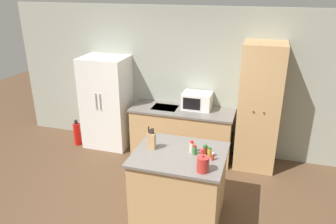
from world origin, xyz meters
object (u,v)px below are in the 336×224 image
(spice_bottle_short_red, at_px, (213,157))
(spice_bottle_pale_salt, at_px, (205,150))
(spice_bottle_green_herb, at_px, (192,147))
(kettle, at_px, (203,164))
(spice_bottle_tall_dark, at_px, (209,152))
(pantry_cabinet, at_px, (259,108))
(refrigerator, at_px, (107,102))
(spice_bottle_orange_cap, at_px, (195,150))
(microwave, at_px, (197,101))
(fire_extinguisher, at_px, (77,134))
(knife_block, at_px, (151,141))
(spice_bottle_amber_oil, at_px, (202,155))

(spice_bottle_short_red, bearing_deg, spice_bottle_pale_salt, 136.19)
(spice_bottle_green_herb, bearing_deg, spice_bottle_pale_salt, -5.57)
(spice_bottle_short_red, bearing_deg, kettle, -103.50)
(spice_bottle_green_herb, bearing_deg, spice_bottle_short_red, -23.14)
(spice_bottle_tall_dark, bearing_deg, pantry_cabinet, 71.64)
(refrigerator, bearing_deg, pantry_cabinet, 0.20)
(refrigerator, distance_m, pantry_cabinet, 2.75)
(spice_bottle_orange_cap, bearing_deg, spice_bottle_pale_salt, 12.88)
(kettle, bearing_deg, spice_bottle_orange_cap, 115.59)
(spice_bottle_green_herb, bearing_deg, microwave, 99.64)
(spice_bottle_tall_dark, bearing_deg, spice_bottle_orange_cap, 177.37)
(microwave, xyz_separation_m, spice_bottle_orange_cap, (0.33, -1.70, -0.04))
(spice_bottle_short_red, bearing_deg, fire_extinguisher, 152.80)
(knife_block, height_order, spice_bottle_tall_dark, knife_block)
(microwave, bearing_deg, knife_block, -98.14)
(pantry_cabinet, bearing_deg, spice_bottle_green_herb, -116.45)
(refrigerator, height_order, fire_extinguisher, refrigerator)
(spice_bottle_pale_salt, bearing_deg, microwave, 105.40)
(spice_bottle_green_herb, distance_m, kettle, 0.47)
(pantry_cabinet, relative_size, spice_bottle_short_red, 20.42)
(spice_bottle_green_herb, bearing_deg, refrigerator, 142.09)
(spice_bottle_amber_oil, height_order, fire_extinguisher, spice_bottle_amber_oil)
(refrigerator, xyz_separation_m, spice_bottle_tall_dark, (2.21, -1.59, 0.14))
(spice_bottle_pale_salt, height_order, kettle, kettle)
(kettle, relative_size, fire_extinguisher, 0.41)
(spice_bottle_tall_dark, height_order, spice_bottle_orange_cap, spice_bottle_tall_dark)
(kettle, bearing_deg, spice_bottle_green_herb, 118.51)
(spice_bottle_green_herb, relative_size, spice_bottle_orange_cap, 1.21)
(spice_bottle_amber_oil, bearing_deg, spice_bottle_orange_cap, 145.86)
(microwave, bearing_deg, spice_bottle_green_herb, -80.36)
(spice_bottle_tall_dark, distance_m, spice_bottle_short_red, 0.09)
(spice_bottle_amber_oil, relative_size, spice_bottle_pale_salt, 0.88)
(microwave, height_order, spice_bottle_orange_cap, microwave)
(pantry_cabinet, relative_size, kettle, 10.05)
(spice_bottle_short_red, bearing_deg, spice_bottle_green_herb, 156.86)
(refrigerator, relative_size, spice_bottle_orange_cap, 13.16)
(refrigerator, distance_m, spice_bottle_amber_oil, 2.71)
(fire_extinguisher, bearing_deg, knife_block, -34.56)
(spice_bottle_green_herb, height_order, fire_extinguisher, spice_bottle_green_herb)
(microwave, bearing_deg, kettle, -76.29)
(microwave, bearing_deg, fire_extinguisher, -172.11)
(spice_bottle_tall_dark, height_order, spice_bottle_short_red, spice_bottle_tall_dark)
(spice_bottle_amber_oil, xyz_separation_m, spice_bottle_orange_cap, (-0.11, 0.08, 0.00))
(refrigerator, height_order, spice_bottle_orange_cap, refrigerator)
(microwave, height_order, kettle, microwave)
(microwave, bearing_deg, spice_bottle_pale_salt, -74.60)
(knife_block, bearing_deg, kettle, -25.07)
(spice_bottle_orange_cap, height_order, fire_extinguisher, spice_bottle_orange_cap)
(spice_bottle_amber_oil, bearing_deg, spice_bottle_short_red, 0.21)
(spice_bottle_green_herb, xyz_separation_m, spice_bottle_pale_salt, (0.18, -0.02, -0.01))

